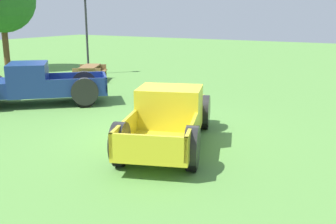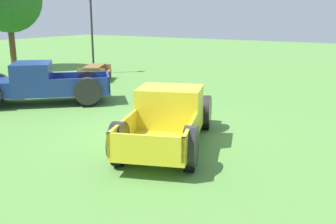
% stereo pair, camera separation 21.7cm
% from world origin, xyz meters
% --- Properties ---
extents(ground_plane, '(80.00, 80.00, 0.00)m').
position_xyz_m(ground_plane, '(0.00, 0.00, 0.00)').
color(ground_plane, '#5B9342').
extents(pickup_truck_foreground, '(5.19, 3.32, 1.50)m').
position_xyz_m(pickup_truck_foreground, '(-0.44, -0.49, 0.71)').
color(pickup_truck_foreground, yellow).
rests_on(pickup_truck_foreground, ground_plane).
extents(pickup_truck_behind_left, '(4.88, 5.07, 1.59)m').
position_xyz_m(pickup_truck_behind_left, '(0.61, 6.32, 0.76)').
color(pickup_truck_behind_left, navy).
rests_on(pickup_truck_behind_left, ground_plane).
extents(lamp_post_near, '(0.36, 0.36, 4.62)m').
position_xyz_m(lamp_post_near, '(7.78, 9.65, 2.42)').
color(lamp_post_near, '#2D2D33').
rests_on(lamp_post_near, ground_plane).
extents(picnic_table, '(2.29, 2.17, 0.78)m').
position_xyz_m(picnic_table, '(5.99, 7.97, 0.49)').
color(picnic_table, olive).
rests_on(picnic_table, ground_plane).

